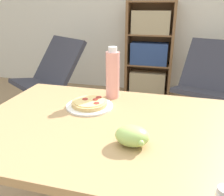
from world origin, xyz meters
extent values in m
cube|color=silver|center=(0.00, 2.62, 1.30)|extent=(8.00, 0.05, 2.60)
cube|color=tan|center=(0.14, -0.04, 0.74)|extent=(1.24, 0.87, 0.03)
cylinder|color=tan|center=(-0.42, 0.34, 0.36)|extent=(0.06, 0.06, 0.72)
cylinder|color=tan|center=(0.70, 0.34, 0.36)|extent=(0.06, 0.06, 0.72)
cylinder|color=white|center=(-0.01, 0.11, 0.76)|extent=(0.25, 0.25, 0.01)
cylinder|color=#DBB26B|center=(-0.01, 0.11, 0.78)|extent=(0.19, 0.19, 0.02)
cylinder|color=#EACC7A|center=(-0.01, 0.11, 0.79)|extent=(0.16, 0.16, 0.00)
cylinder|color=#A83328|center=(-0.03, 0.13, 0.79)|extent=(0.03, 0.03, 0.00)
cylinder|color=#A83328|center=(0.03, 0.17, 0.79)|extent=(0.03, 0.03, 0.00)
cylinder|color=#A83328|center=(0.04, 0.09, 0.79)|extent=(0.03, 0.03, 0.00)
cylinder|color=#A83328|center=(0.02, 0.14, 0.79)|extent=(0.03, 0.03, 0.00)
ellipsoid|color=#A8CC66|center=(0.28, -0.19, 0.79)|extent=(0.13, 0.10, 0.08)
sphere|color=#A8CC66|center=(0.29, -0.20, 0.79)|extent=(0.02, 0.02, 0.02)
sphere|color=#A8CC66|center=(0.31, -0.20, 0.81)|extent=(0.02, 0.02, 0.02)
sphere|color=#A8CC66|center=(0.25, -0.20, 0.81)|extent=(0.02, 0.02, 0.02)
sphere|color=#A8CC66|center=(0.28, -0.21, 0.78)|extent=(0.02, 0.02, 0.02)
sphere|color=#A8CC66|center=(0.26, -0.21, 0.79)|extent=(0.02, 0.02, 0.02)
sphere|color=#A8CC66|center=(0.32, -0.23, 0.79)|extent=(0.02, 0.02, 0.02)
cylinder|color=pink|center=(0.08, 0.29, 0.89)|extent=(0.08, 0.08, 0.26)
cylinder|color=white|center=(0.08, 0.29, 1.03)|extent=(0.05, 0.05, 0.03)
cube|color=slate|center=(-1.09, 1.46, 0.05)|extent=(0.82, 0.80, 0.10)
cube|color=#383842|center=(-1.09, 1.39, 0.36)|extent=(0.84, 0.79, 0.14)
cube|color=#383842|center=(-0.97, 1.65, 0.60)|extent=(0.79, 0.71, 0.55)
cube|color=slate|center=(0.80, 1.71, 0.05)|extent=(0.77, 0.73, 0.10)
cube|color=#383842|center=(0.80, 1.63, 0.36)|extent=(0.81, 0.70, 0.14)
cube|color=#383842|center=(0.87, 1.92, 0.60)|extent=(0.78, 0.61, 0.55)
cube|color=brown|center=(-0.25, 2.45, 0.66)|extent=(0.04, 0.31, 1.31)
cube|color=brown|center=(0.37, 2.45, 0.66)|extent=(0.04, 0.31, 1.31)
cube|color=brown|center=(0.06, 2.59, 0.66)|extent=(0.66, 0.01, 1.31)
cube|color=brown|center=(0.06, 2.45, 0.02)|extent=(0.59, 0.29, 0.02)
cube|color=tan|center=(0.06, 2.42, 0.18)|extent=(0.51, 0.21, 0.31)
cube|color=brown|center=(0.06, 2.45, 0.44)|extent=(0.59, 0.29, 0.02)
cube|color=navy|center=(0.06, 2.42, 0.61)|extent=(0.51, 0.21, 0.31)
cube|color=brown|center=(0.06, 2.45, 0.87)|extent=(0.59, 0.29, 0.02)
cube|color=tan|center=(0.06, 2.42, 1.03)|extent=(0.51, 0.21, 0.31)
cube|color=brown|center=(0.06, 2.45, 1.29)|extent=(0.59, 0.29, 0.02)
camera|label=1|loc=(0.40, -0.97, 1.26)|focal=38.00mm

